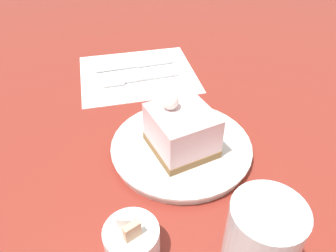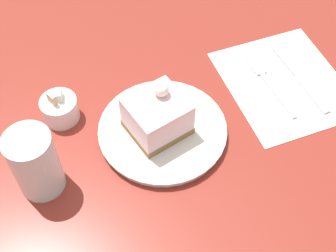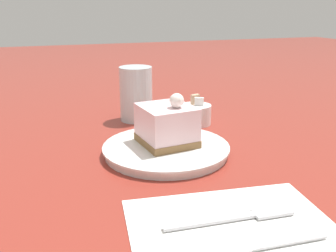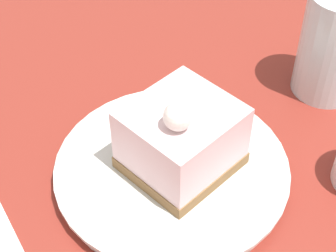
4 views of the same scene
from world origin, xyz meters
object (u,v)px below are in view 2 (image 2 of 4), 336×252
plate (163,131)px  sugar_bowl (60,109)px  cake_slice (157,116)px  drinking_glass (35,163)px  fork (267,80)px  knife (304,84)px

plate → sugar_bowl: bearing=140.6°
cake_slice → sugar_bowl: (-0.14, 0.12, -0.03)m
cake_slice → drinking_glass: 0.21m
plate → drinking_glass: 0.23m
fork → sugar_bowl: bearing=168.9°
drinking_glass → sugar_bowl: bearing=57.8°
plate → fork: (0.24, 0.02, -0.00)m
plate → knife: plate is taller
fork → knife: size_ratio=0.89×
fork → drinking_glass: (-0.46, -0.02, 0.06)m
sugar_bowl → drinking_glass: bearing=-122.2°
plate → knife: 0.30m
plate → drinking_glass: size_ratio=1.84×
fork → plate: bearing=-171.7°
knife → fork: bearing=148.8°
drinking_glass → fork: bearing=2.2°
fork → drinking_glass: size_ratio=1.38×
cake_slice → sugar_bowl: bearing=132.7°
drinking_glass → knife: bearing=-2.5°
fork → cake_slice: bearing=-172.7°
sugar_bowl → drinking_glass: 0.15m
knife → sugar_bowl: 0.46m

